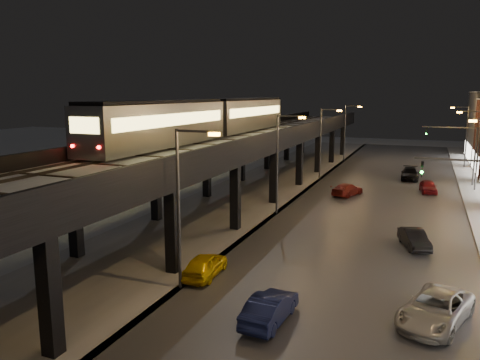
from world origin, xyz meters
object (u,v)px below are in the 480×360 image
(car_onc_silver, at_px, (414,239))
(car_taxi, at_px, (205,266))
(car_onc_dark, at_px, (435,310))
(car_near_white, at_px, (270,309))
(car_onc_white, at_px, (410,174))
(subway_train, at_px, (211,118))
(car_onc_red, at_px, (428,187))
(car_mid_dark, at_px, (347,190))

(car_onc_silver, bearing_deg, car_taxi, -156.80)
(car_onc_dark, bearing_deg, car_near_white, -141.19)
(car_onc_dark, xyz_separation_m, car_onc_white, (-2.65, 39.65, 0.01))
(subway_train, height_order, car_onc_white, subway_train)
(car_onc_white, bearing_deg, subway_train, -134.66)
(subway_train, distance_m, car_onc_white, 28.10)
(subway_train, xyz_separation_m, car_near_white, (13.75, -22.64, -7.75))
(car_onc_silver, distance_m, car_onc_white, 28.17)
(car_taxi, distance_m, car_onc_red, 33.20)
(subway_train, bearing_deg, car_onc_dark, -43.33)
(car_near_white, bearing_deg, car_mid_dark, -84.08)
(car_onc_silver, bearing_deg, car_onc_white, 73.97)
(car_mid_dark, distance_m, car_onc_silver, 17.30)
(subway_train, height_order, car_mid_dark, subway_train)
(subway_train, height_order, car_taxi, subway_train)
(car_taxi, bearing_deg, car_onc_red, -114.95)
(car_near_white, distance_m, car_onc_white, 42.66)
(car_mid_dark, height_order, car_onc_dark, car_onc_dark)
(car_mid_dark, relative_size, car_onc_silver, 1.14)
(subway_train, relative_size, car_mid_dark, 8.36)
(subway_train, xyz_separation_m, car_onc_red, (20.62, 12.17, -7.78))
(subway_train, height_order, car_onc_dark, subway_train)
(car_onc_white, bearing_deg, car_onc_dark, -87.82)
(car_onc_silver, height_order, car_onc_dark, car_onc_dark)
(car_mid_dark, bearing_deg, car_near_white, 111.75)
(car_onc_silver, height_order, car_onc_red, car_onc_red)
(car_onc_dark, bearing_deg, car_onc_silver, 114.61)
(car_near_white, height_order, car_onc_red, car_near_white)
(car_taxi, bearing_deg, car_mid_dark, -102.44)
(subway_train, relative_size, car_onc_red, 9.40)
(car_onc_silver, relative_size, car_onc_red, 0.98)
(car_onc_red, bearing_deg, car_onc_dark, -97.11)
(subway_train, bearing_deg, car_mid_dark, 30.29)
(car_taxi, xyz_separation_m, car_onc_white, (10.08, 38.44, 0.05))
(car_onc_red, bearing_deg, car_onc_white, 98.17)
(car_onc_red, bearing_deg, car_taxi, -119.61)
(car_taxi, xyz_separation_m, car_near_white, (5.39, -3.96, 0.01))
(car_near_white, distance_m, car_mid_dark, 30.00)
(subway_train, distance_m, car_onc_dark, 29.99)
(car_taxi, height_order, car_near_white, car_near_white)
(car_near_white, bearing_deg, car_onc_dark, -155.78)
(car_onc_dark, bearing_deg, car_onc_white, 112.06)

